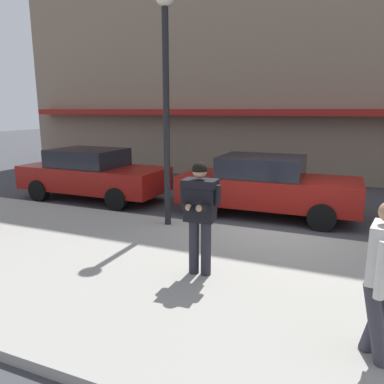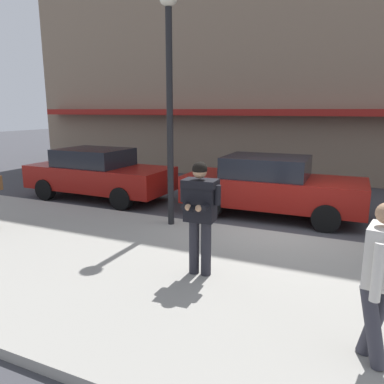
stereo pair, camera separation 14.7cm
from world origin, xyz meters
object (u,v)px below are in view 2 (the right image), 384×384
(man_texting_on_phone, at_px, (200,206))
(street_lamp_post, at_px, (169,88))
(parked_sedan_near, at_px, (98,173))
(parked_sedan_mid, at_px, (271,186))
(pedestrian_in_light_coat, at_px, (380,274))

(man_texting_on_phone, relative_size, street_lamp_post, 0.37)
(parked_sedan_near, distance_m, parked_sedan_mid, 5.27)
(parked_sedan_mid, height_order, pedestrian_in_light_coat, pedestrian_in_light_coat)
(parked_sedan_mid, bearing_deg, man_texting_on_phone, -91.82)
(parked_sedan_near, height_order, pedestrian_in_light_coat, pedestrian_in_light_coat)
(pedestrian_in_light_coat, bearing_deg, parked_sedan_mid, 112.82)
(parked_sedan_mid, xyz_separation_m, man_texting_on_phone, (-0.14, -4.32, 0.46))
(parked_sedan_mid, distance_m, street_lamp_post, 3.64)
(parked_sedan_near, height_order, street_lamp_post, street_lamp_post)
(parked_sedan_near, height_order, parked_sedan_mid, same)
(parked_sedan_mid, distance_m, man_texting_on_phone, 4.34)
(parked_sedan_near, xyz_separation_m, man_texting_on_phone, (5.13, -4.03, 0.46))
(parked_sedan_mid, distance_m, pedestrian_in_light_coat, 5.98)
(pedestrian_in_light_coat, distance_m, street_lamp_post, 5.70)
(parked_sedan_mid, relative_size, man_texting_on_phone, 2.51)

